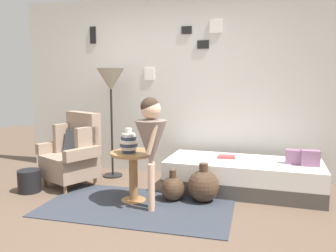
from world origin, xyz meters
The scene contains 15 objects.
ground_plane centered at (0.00, 0.00, 0.00)m, with size 12.00×12.00×0.00m, color brown.
gallery_wall centered at (0.00, 1.95, 1.30)m, with size 4.80×0.12×2.60m.
rug centered at (-0.07, 0.46, 0.01)m, with size 2.09×1.16×0.01m, color #333842.
armchair centered at (-1.16, 0.99, 0.44)m, with size 0.90×0.82×0.97m.
daybed centered at (1.04, 1.29, 0.20)m, with size 1.94×0.90×0.40m.
pillow_head centered at (1.80, 1.21, 0.49)m, with size 0.21×0.12×0.19m, color gray.
pillow_mid centered at (1.64, 1.27, 0.49)m, with size 0.22×0.12×0.17m, color gray.
side_table centered at (-0.17, 0.61, 0.41)m, with size 0.53×0.53×0.59m.
vase_striped centered at (-0.21, 0.56, 0.70)m, with size 0.20×0.20×0.28m.
floor_lamp centered at (-0.83, 1.51, 1.34)m, with size 0.39×0.39×1.56m.
person_child centered at (0.11, 0.41, 0.79)m, with size 0.34×0.34×1.22m.
book_on_daybed centered at (0.82, 1.38, 0.42)m, with size 0.22×0.16×0.03m, color #A64143.
demijohn_near centered at (0.26, 0.75, 0.15)m, with size 0.28×0.28×0.37m.
demijohn_far centered at (0.61, 0.80, 0.19)m, with size 0.37×0.37×0.46m.
magazine_basket centered at (-1.56, 0.59, 0.14)m, with size 0.28×0.28×0.28m, color black.
Camera 1 is at (1.17, -2.97, 1.41)m, focal length 36.34 mm.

